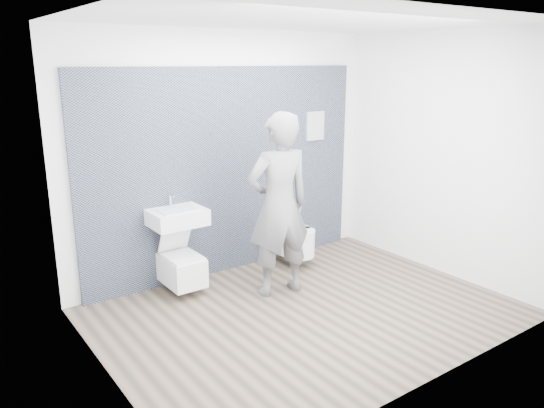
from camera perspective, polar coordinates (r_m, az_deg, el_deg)
ground at (r=5.48m, az=3.73°, el=-11.50°), size 4.00×4.00×0.00m
room_shell at (r=4.95m, az=4.08°, el=6.81°), size 4.00×4.00×4.00m
tile_wall at (r=6.58m, az=-4.45°, el=-6.82°), size 3.60×0.06×2.40m
washbasin at (r=5.74m, az=-10.14°, el=-1.37°), size 0.58×0.43×0.43m
toilet_square at (r=5.89m, az=-9.69°, el=-6.78°), size 0.37×0.53×0.68m
toilet_rounded at (r=6.58m, az=2.36°, el=-3.93°), size 0.37×0.63×0.34m
info_placard at (r=7.24m, az=4.39°, el=-4.74°), size 0.27×0.03×0.36m
visitor at (r=5.57m, az=0.74°, el=-0.16°), size 0.78×0.57×1.97m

